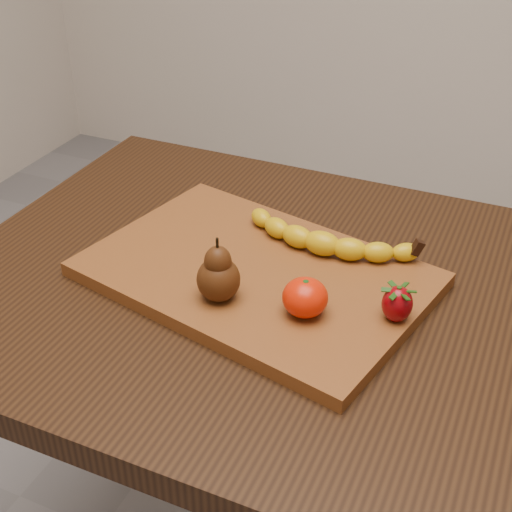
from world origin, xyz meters
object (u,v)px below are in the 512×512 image
at_px(cutting_board, 256,274).
at_px(pear, 218,269).
at_px(table, 304,346).
at_px(mandarin, 305,297).

distance_m(cutting_board, pear, 0.10).
bearing_deg(table, pear, -135.72).
bearing_deg(mandarin, cutting_board, 144.98).
distance_m(pear, mandarin, 0.11).
xyz_separation_m(cutting_board, mandarin, (0.10, -0.07, 0.03)).
relative_size(cutting_board, pear, 5.15).
relative_size(table, pear, 11.45).
distance_m(table, cutting_board, 0.13).
relative_size(table, mandarin, 17.51).
bearing_deg(pear, cutting_board, 78.53).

